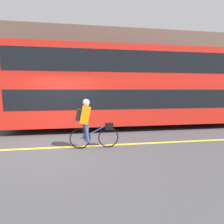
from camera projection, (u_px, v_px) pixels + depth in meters
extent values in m
plane|color=#424244|center=(58.00, 147.00, 5.77)|extent=(80.00, 80.00, 0.00)
cube|color=yellow|center=(58.00, 147.00, 5.75)|extent=(50.00, 0.14, 0.01)
cube|color=#A8A399|center=(72.00, 119.00, 11.21)|extent=(60.00, 2.45, 0.12)
cube|color=brown|center=(72.00, 72.00, 12.18)|extent=(60.00, 0.30, 6.27)
cylinder|color=black|center=(200.00, 116.00, 9.58)|extent=(0.95, 0.30, 0.95)
cylinder|color=black|center=(61.00, 119.00, 8.48)|extent=(0.95, 0.30, 0.95)
cube|color=red|center=(135.00, 103.00, 8.93)|extent=(11.96, 2.48, 1.93)
cube|color=black|center=(135.00, 98.00, 8.90)|extent=(11.48, 2.50, 0.85)
cube|color=red|center=(136.00, 67.00, 8.71)|extent=(11.96, 2.38, 1.63)
cube|color=black|center=(136.00, 65.00, 8.70)|extent=(11.48, 2.40, 0.92)
torus|color=black|center=(108.00, 137.00, 5.74)|extent=(0.67, 0.04, 0.67)
torus|color=black|center=(80.00, 139.00, 5.61)|extent=(0.67, 0.04, 0.67)
cylinder|color=#2D4C8C|center=(94.00, 132.00, 5.65)|extent=(0.93, 0.03, 0.46)
cylinder|color=#2D4C8C|center=(83.00, 131.00, 5.59)|extent=(0.03, 0.03, 0.49)
cube|color=black|center=(109.00, 126.00, 5.70)|extent=(0.26, 0.16, 0.22)
cube|color=orange|center=(85.00, 115.00, 5.54)|extent=(0.37, 0.32, 0.58)
cube|color=black|center=(79.00, 115.00, 5.51)|extent=(0.21, 0.26, 0.38)
cylinder|color=#384C7A|center=(87.00, 132.00, 5.70)|extent=(0.21, 0.11, 0.60)
cylinder|color=#384C7A|center=(87.00, 133.00, 5.53)|extent=(0.19, 0.11, 0.60)
sphere|color=tan|center=(86.00, 104.00, 5.50)|extent=(0.19, 0.19, 0.19)
sphere|color=silver|center=(86.00, 103.00, 5.49)|extent=(0.21, 0.21, 0.21)
cylinder|color=#59595B|center=(176.00, 97.00, 11.98)|extent=(0.07, 0.07, 2.56)
cube|color=red|center=(177.00, 82.00, 11.80)|extent=(0.36, 0.02, 0.36)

